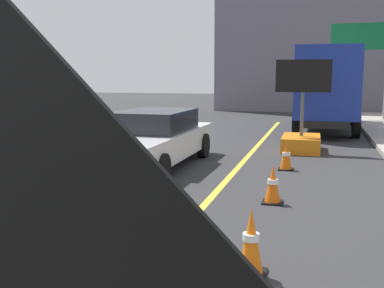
% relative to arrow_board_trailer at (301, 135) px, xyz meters
% --- Properties ---
extents(lane_center_stripe, '(0.14, 36.00, 0.01)m').
position_rel_arrow_board_trailer_xyz_m(lane_center_stripe, '(-1.39, -9.33, -0.48)').
color(lane_center_stripe, yellow).
rests_on(lane_center_stripe, ground).
extents(arrow_board_trailer, '(1.60, 1.81, 2.70)m').
position_rel_arrow_board_trailer_xyz_m(arrow_board_trailer, '(0.00, 0.00, 0.00)').
color(arrow_board_trailer, orange).
rests_on(arrow_board_trailer, ground).
extents(box_truck, '(2.49, 7.43, 3.28)m').
position_rel_arrow_board_trailer_xyz_m(box_truck, '(0.78, 5.59, 1.31)').
color(box_truck, black).
rests_on(box_truck, ground).
extents(pickup_car, '(2.01, 5.19, 1.38)m').
position_rel_arrow_board_trailer_xyz_m(pickup_car, '(-3.45, -3.47, 0.22)').
color(pickup_car, silver).
rests_on(pickup_car, ground).
extents(highway_guide_sign, '(2.79, 0.26, 5.00)m').
position_rel_arrow_board_trailer_xyz_m(highway_guide_sign, '(2.83, 10.34, 2.94)').
color(highway_guide_sign, gray).
rests_on(highway_guide_sign, ground).
extents(far_building_block, '(14.98, 8.68, 9.62)m').
position_rel_arrow_board_trailer_xyz_m(far_building_block, '(1.38, 19.66, 4.33)').
color(far_building_block, slate).
rests_on(far_building_block, ground).
extents(traffic_cone_mid_lane, '(0.36, 0.36, 0.78)m').
position_rel_arrow_board_trailer_xyz_m(traffic_cone_mid_lane, '(-0.21, -9.08, -0.10)').
color(traffic_cone_mid_lane, black).
rests_on(traffic_cone_mid_lane, ground).
extents(traffic_cone_far_lane, '(0.36, 0.36, 0.68)m').
position_rel_arrow_board_trailer_xyz_m(traffic_cone_far_lane, '(-0.26, -6.03, -0.15)').
color(traffic_cone_far_lane, black).
rests_on(traffic_cone_far_lane, ground).
extents(traffic_cone_curbside, '(0.36, 0.36, 0.67)m').
position_rel_arrow_board_trailer_xyz_m(traffic_cone_curbside, '(-0.24, -2.99, -0.15)').
color(traffic_cone_curbside, black).
rests_on(traffic_cone_curbside, ground).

